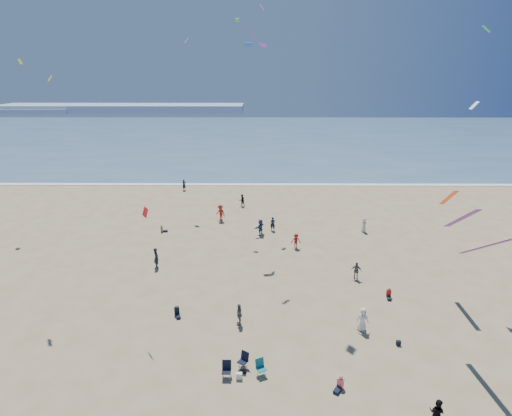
{
  "coord_description": "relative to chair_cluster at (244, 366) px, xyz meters",
  "views": [
    {
      "loc": [
        2.16,
        -15.34,
        16.58
      ],
      "look_at": [
        2.0,
        8.0,
        8.68
      ],
      "focal_mm": 28.0,
      "sensor_mm": 36.0,
      "label": 1
    }
  ],
  "objects": [
    {
      "name": "standing_flyers",
      "position": [
        4.01,
        14.93,
        0.36
      ],
      "size": [
        29.31,
        42.56,
        1.94
      ],
      "color": "black",
      "rests_on": "ground"
    },
    {
      "name": "headland_near",
      "position": [
        -101.31,
        161.45,
        0.5
      ],
      "size": [
        40.0,
        14.0,
        2.0
      ],
      "primitive_type": "cube",
      "color": "#7A8EA8",
      "rests_on": "ground"
    },
    {
      "name": "white_tote",
      "position": [
        -0.24,
        -0.42,
        -0.3
      ],
      "size": [
        0.35,
        0.2,
        0.4
      ],
      "primitive_type": "cube",
      "color": "white",
      "rests_on": "ground"
    },
    {
      "name": "surf_line",
      "position": [
        -1.31,
        41.45,
        -0.46
      ],
      "size": [
        220.0,
        1.2,
        0.08
      ],
      "primitive_type": "cube",
      "color": "white",
      "rests_on": "ground"
    },
    {
      "name": "black_backpack",
      "position": [
        -0.03,
        0.06,
        -0.31
      ],
      "size": [
        0.3,
        0.22,
        0.38
      ],
      "primitive_type": "cube",
      "color": "black",
      "rests_on": "ground"
    },
    {
      "name": "chair_cluster",
      "position": [
        0.0,
        0.0,
        0.0
      ],
      "size": [
        2.71,
        1.52,
        1.0
      ],
      "color": "black",
      "rests_on": "ground"
    },
    {
      "name": "headland_far",
      "position": [
        -61.31,
        166.45,
        1.1
      ],
      "size": [
        110.0,
        20.0,
        3.2
      ],
      "primitive_type": "cube",
      "color": "#7A8EA8",
      "rests_on": "ground"
    },
    {
      "name": "seated_group",
      "position": [
        1.38,
        5.35,
        -0.08
      ],
      "size": [
        21.6,
        30.92,
        0.84
      ],
      "color": "silver",
      "rests_on": "ground"
    },
    {
      "name": "ocean",
      "position": [
        -1.31,
        91.45,
        -0.47
      ],
      "size": [
        220.0,
        100.0,
        0.06
      ],
      "primitive_type": "cube",
      "color": "#476B84",
      "rests_on": "ground"
    },
    {
      "name": "kites_aloft",
      "position": [
        7.12,
        8.95,
        13.11
      ],
      "size": [
        47.96,
        38.81,
        24.51
      ],
      "color": "red",
      "rests_on": "ground"
    },
    {
      "name": "navy_bag",
      "position": [
        9.85,
        2.62,
        -0.33
      ],
      "size": [
        0.28,
        0.18,
        0.34
      ],
      "primitive_type": "cube",
      "color": "black",
      "rests_on": "ground"
    }
  ]
}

